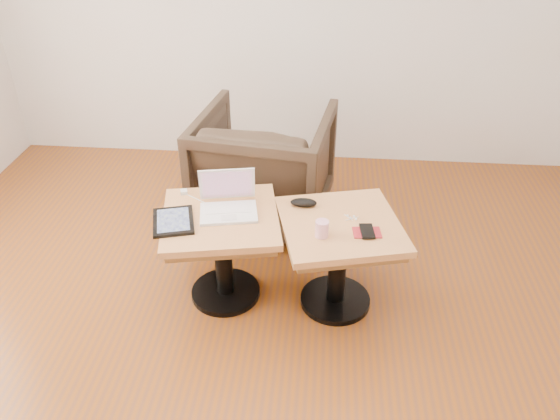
# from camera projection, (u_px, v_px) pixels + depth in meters

# --- Properties ---
(room_shell) EXTENTS (4.52, 4.52, 2.71)m
(room_shell) POSITION_uv_depth(u_px,v_px,m) (242.00, 106.00, 1.99)
(room_shell) COLOR brown
(room_shell) RESTS_ON ground
(side_table_left) EXTENTS (0.70, 0.70, 0.54)m
(side_table_left) POSITION_uv_depth(u_px,v_px,m) (222.00, 236.00, 2.92)
(side_table_left) COLOR black
(side_table_left) RESTS_ON ground
(side_table_right) EXTENTS (0.72, 0.72, 0.54)m
(side_table_right) POSITION_uv_depth(u_px,v_px,m) (339.00, 244.00, 2.86)
(side_table_right) COLOR black
(side_table_right) RESTS_ON ground
(laptop) EXTENTS (0.34, 0.30, 0.21)m
(laptop) POSITION_uv_depth(u_px,v_px,m) (228.00, 203.00, 2.87)
(laptop) COLOR white
(laptop) RESTS_ON side_table_left
(tablet) EXTENTS (0.26, 0.30, 0.02)m
(tablet) POSITION_uv_depth(u_px,v_px,m) (173.00, 221.00, 2.78)
(tablet) COLOR black
(tablet) RESTS_ON side_table_left
(charging_adapter) EXTENTS (0.05, 0.05, 0.02)m
(charging_adapter) POSITION_uv_depth(u_px,v_px,m) (184.00, 192.00, 3.02)
(charging_adapter) COLOR white
(charging_adapter) RESTS_ON side_table_left
(glasses_case) EXTENTS (0.14, 0.06, 0.04)m
(glasses_case) POSITION_uv_depth(u_px,v_px,m) (304.00, 203.00, 2.91)
(glasses_case) COLOR black
(glasses_case) RESTS_ON side_table_right
(striped_cup) EXTENTS (0.09, 0.09, 0.09)m
(striped_cup) POSITION_uv_depth(u_px,v_px,m) (322.00, 229.00, 2.67)
(striped_cup) COLOR #DC5383
(striped_cup) RESTS_ON side_table_right
(earbuds_tangle) EXTENTS (0.07, 0.05, 0.01)m
(earbuds_tangle) POSITION_uv_depth(u_px,v_px,m) (352.00, 217.00, 2.82)
(earbuds_tangle) COLOR white
(earbuds_tangle) RESTS_ON side_table_right
(phone_on_sleeve) EXTENTS (0.15, 0.13, 0.02)m
(phone_on_sleeve) POSITION_uv_depth(u_px,v_px,m) (367.00, 232.00, 2.71)
(phone_on_sleeve) COLOR #A70622
(phone_on_sleeve) RESTS_ON side_table_right
(armchair) EXTENTS (0.94, 0.96, 0.78)m
(armchair) POSITION_uv_depth(u_px,v_px,m) (265.00, 167.00, 3.62)
(armchair) COLOR #2E2118
(armchair) RESTS_ON ground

